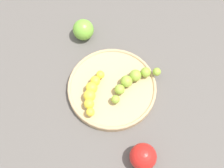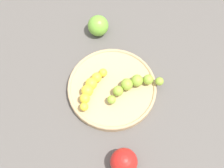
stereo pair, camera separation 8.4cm
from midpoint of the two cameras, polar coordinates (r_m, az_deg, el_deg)
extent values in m
plane|color=#56514C|center=(0.88, 2.74, -1.36)|extent=(2.40, 2.40, 0.00)
cylinder|color=tan|center=(0.87, 2.76, -1.12)|extent=(0.27, 0.27, 0.02)
torus|color=tan|center=(0.86, 2.79, -0.87)|extent=(0.27, 0.27, 0.01)
sphere|color=#8CAD38|center=(0.87, 12.08, 0.22)|extent=(0.03, 0.03, 0.03)
sphere|color=#8CAD38|center=(0.86, 9.93, 0.59)|extent=(0.03, 0.03, 0.03)
sphere|color=#8CAD38|center=(0.86, 7.77, 0.39)|extent=(0.04, 0.04, 0.04)
sphere|color=#8CAD38|center=(0.85, 5.76, -0.37)|extent=(0.04, 0.04, 0.04)
sphere|color=#8CAD38|center=(0.84, 4.07, -1.67)|extent=(0.03, 0.03, 0.03)
sphere|color=#8CAD38|center=(0.82, 2.83, -3.41)|extent=(0.03, 0.03, 0.03)
sphere|color=yellow|center=(0.86, 1.02, 1.98)|extent=(0.02, 0.02, 0.02)
sphere|color=yellow|center=(0.85, -0.24, 1.00)|extent=(0.03, 0.03, 0.03)
sphere|color=yellow|center=(0.84, -1.28, -0.22)|extent=(0.04, 0.04, 0.04)
sphere|color=yellow|center=(0.83, -2.04, -1.62)|extent=(0.04, 0.04, 0.04)
sphere|color=yellow|center=(0.83, -2.49, -3.16)|extent=(0.03, 0.03, 0.03)
sphere|color=yellow|center=(0.82, -2.61, -4.79)|extent=(0.02, 0.02, 0.02)
sphere|color=#72B238|center=(0.96, -0.19, 11.17)|extent=(0.07, 0.07, 0.07)
sphere|color=red|center=(0.78, 5.55, -15.34)|extent=(0.07, 0.07, 0.07)
camera|label=1|loc=(0.04, -87.12, 5.98)|focal=46.49mm
camera|label=2|loc=(0.04, 92.88, -5.98)|focal=46.49mm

